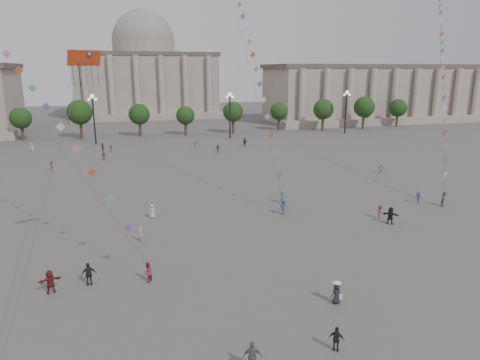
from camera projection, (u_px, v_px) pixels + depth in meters
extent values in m
plane|color=#4F4C4A|center=(269.00, 291.00, 31.31)|extent=(360.00, 360.00, 0.00)
cube|color=gray|center=(391.00, 94.00, 137.45)|extent=(80.00, 22.00, 16.00)
cube|color=brown|center=(393.00, 66.00, 135.29)|extent=(81.60, 22.44, 1.20)
cube|color=gray|center=(415.00, 120.00, 127.09)|extent=(84.00, 4.00, 2.00)
cube|color=gray|center=(146.00, 86.00, 149.95)|extent=(46.00, 30.00, 20.00)
cube|color=brown|center=(144.00, 55.00, 147.28)|extent=(46.92, 30.60, 1.20)
cube|color=gray|center=(151.00, 117.00, 136.36)|extent=(48.30, 4.00, 2.00)
cylinder|color=gray|center=(144.00, 49.00, 146.81)|extent=(21.00, 21.00, 5.00)
sphere|color=gray|center=(144.00, 41.00, 146.18)|extent=(21.00, 21.00, 21.00)
cylinder|color=#38271C|center=(27.00, 134.00, 95.71)|extent=(0.70, 0.70, 3.52)
sphere|color=black|center=(25.00, 117.00, 94.79)|extent=(5.12, 5.12, 5.12)
cylinder|color=#38271C|center=(83.00, 132.00, 98.85)|extent=(0.70, 0.70, 3.52)
sphere|color=black|center=(82.00, 116.00, 97.92)|extent=(5.12, 5.12, 5.12)
cylinder|color=#38271C|center=(137.00, 130.00, 101.99)|extent=(0.70, 0.70, 3.52)
sphere|color=black|center=(136.00, 114.00, 101.06)|extent=(5.12, 5.12, 5.12)
cylinder|color=#38271C|center=(187.00, 128.00, 105.13)|extent=(0.70, 0.70, 3.52)
sphere|color=black|center=(186.00, 113.00, 104.20)|extent=(5.12, 5.12, 5.12)
cylinder|color=#38271C|center=(234.00, 126.00, 108.26)|extent=(0.70, 0.70, 3.52)
sphere|color=black|center=(234.00, 112.00, 107.34)|extent=(5.12, 5.12, 5.12)
cylinder|color=#38271C|center=(278.00, 125.00, 111.40)|extent=(0.70, 0.70, 3.52)
sphere|color=black|center=(278.00, 110.00, 110.48)|extent=(5.12, 5.12, 5.12)
cylinder|color=#38271C|center=(320.00, 123.00, 114.54)|extent=(0.70, 0.70, 3.52)
sphere|color=black|center=(321.00, 109.00, 113.62)|extent=(5.12, 5.12, 5.12)
cylinder|color=#38271C|center=(360.00, 122.00, 117.68)|extent=(0.70, 0.70, 3.52)
sphere|color=black|center=(361.00, 108.00, 116.75)|extent=(5.12, 5.12, 5.12)
cylinder|color=#38271C|center=(397.00, 120.00, 120.82)|extent=(0.70, 0.70, 3.52)
sphere|color=black|center=(399.00, 107.00, 119.89)|extent=(5.12, 5.12, 5.12)
cylinder|color=#262628|center=(94.00, 121.00, 91.36)|extent=(0.36, 0.36, 10.00)
sphere|color=#FFE5B2|center=(92.00, 96.00, 90.06)|extent=(0.90, 0.90, 0.90)
sphere|color=#FFE5B2|center=(89.00, 99.00, 90.02)|extent=(0.60, 0.60, 0.60)
sphere|color=#FFE5B2|center=(96.00, 99.00, 90.39)|extent=(0.60, 0.60, 0.60)
cylinder|color=#262628|center=(230.00, 117.00, 99.21)|extent=(0.36, 0.36, 10.00)
sphere|color=#FFE5B2|center=(230.00, 94.00, 97.90)|extent=(0.90, 0.90, 0.90)
sphere|color=#FFE5B2|center=(227.00, 97.00, 97.87)|extent=(0.60, 0.60, 0.60)
sphere|color=#FFE5B2|center=(233.00, 97.00, 98.24)|extent=(0.60, 0.60, 0.60)
cylinder|color=#262628|center=(346.00, 113.00, 107.06)|extent=(0.36, 0.36, 10.00)
sphere|color=#FFE5B2|center=(347.00, 92.00, 105.75)|extent=(0.90, 0.90, 0.90)
sphere|color=#FFE5B2|center=(344.00, 95.00, 105.72)|extent=(0.60, 0.60, 0.60)
sphere|color=#FFE5B2|center=(349.00, 95.00, 106.08)|extent=(0.60, 0.60, 0.60)
imported|color=#354D77|center=(218.00, 148.00, 83.12)|extent=(1.05, 0.66, 1.67)
imported|color=black|center=(390.00, 216.00, 44.64)|extent=(1.68, 1.51, 1.85)
imported|color=#B2B3AE|center=(196.00, 143.00, 88.06)|extent=(1.74, 1.40, 1.85)
imported|color=slate|center=(282.00, 197.00, 51.72)|extent=(1.07, 0.68, 1.58)
imported|color=#BBBBB6|center=(381.00, 168.00, 66.62)|extent=(1.44, 1.02, 1.50)
imported|color=maroon|center=(380.00, 212.00, 46.40)|extent=(1.06, 1.08, 1.49)
imported|color=black|center=(245.00, 142.00, 90.50)|extent=(1.56, 1.13, 1.63)
imported|color=silver|center=(32.00, 148.00, 83.36)|extent=(0.76, 0.77, 1.79)
imported|color=slate|center=(104.00, 155.00, 76.55)|extent=(1.41, 1.25, 1.55)
imported|color=#AFAEAB|center=(141.00, 234.00, 40.12)|extent=(0.63, 0.64, 1.49)
imported|color=#383E7E|center=(418.00, 198.00, 51.53)|extent=(1.06, 1.08, 1.49)
imported|color=slate|center=(111.00, 148.00, 83.56)|extent=(0.95, 0.43, 1.59)
imported|color=maroon|center=(52.00, 166.00, 68.32)|extent=(0.64, 1.03, 1.54)
imported|color=maroon|center=(102.00, 147.00, 84.50)|extent=(0.96, 1.00, 1.63)
imported|color=beige|center=(152.00, 211.00, 46.45)|extent=(0.84, 0.62, 1.57)
imported|color=black|center=(337.00, 339.00, 24.46)|extent=(0.93, 0.86, 1.53)
imported|color=maroon|center=(50.00, 282.00, 30.85)|extent=(1.71, 0.93, 1.76)
imported|color=slate|center=(253.00, 356.00, 22.82)|extent=(1.11, 0.72, 1.75)
imported|color=black|center=(89.00, 274.00, 31.94)|extent=(1.09, 0.52, 1.81)
imported|color=maroon|center=(148.00, 272.00, 32.41)|extent=(0.95, 0.99, 1.62)
imported|color=navy|center=(283.00, 207.00, 47.56)|extent=(1.27, 0.89, 1.79)
imported|color=slate|center=(444.00, 199.00, 50.48)|extent=(1.09, 1.00, 1.80)
imported|color=black|center=(336.00, 294.00, 29.47)|extent=(0.77, 0.56, 1.47)
cone|color=white|center=(337.00, 282.00, 29.25)|extent=(0.52, 0.52, 0.14)
cylinder|color=white|center=(337.00, 283.00, 29.27)|extent=(0.60, 0.60, 0.02)
cube|color=white|center=(341.00, 297.00, 29.45)|extent=(0.22, 0.10, 0.35)
cube|color=#C03814|center=(84.00, 58.00, 28.64)|extent=(2.23, 1.31, 1.02)
cube|color=#1B9825|center=(78.00, 54.00, 28.45)|extent=(0.40, 0.31, 0.34)
cube|color=#1D35A2|center=(89.00, 54.00, 28.63)|extent=(0.40, 0.31, 0.34)
sphere|color=gold|center=(78.00, 54.00, 28.41)|extent=(0.20, 0.20, 0.20)
sphere|color=gold|center=(89.00, 54.00, 28.60)|extent=(0.20, 0.20, 0.20)
cylinder|color=#3F3F3F|center=(46.00, 198.00, 23.03)|extent=(0.02, 0.02, 21.45)
cube|color=#784D9B|center=(128.00, 228.00, 32.93)|extent=(0.76, 0.25, 0.76)
cube|color=#55B960|center=(109.00, 198.00, 33.74)|extent=(0.76, 0.25, 0.76)
cube|color=#B94C2B|center=(92.00, 172.00, 34.58)|extent=(0.76, 0.25, 0.76)
cube|color=pink|center=(76.00, 149.00, 35.45)|extent=(0.76, 0.25, 0.76)
cube|color=silver|center=(61.00, 127.00, 36.33)|extent=(0.76, 0.25, 0.76)
cube|color=#784D9B|center=(46.00, 107.00, 37.23)|extent=(0.76, 0.25, 0.76)
cube|color=#55B960|center=(32.00, 88.00, 38.14)|extent=(0.76, 0.25, 0.76)
cube|color=#B94C2B|center=(19.00, 70.00, 39.05)|extent=(0.76, 0.25, 0.76)
cube|color=pink|center=(6.00, 54.00, 39.97)|extent=(0.76, 0.25, 0.76)
cube|color=#784D9B|center=(279.00, 175.00, 47.95)|extent=(0.76, 0.25, 0.76)
cube|color=#55B960|center=(275.00, 154.00, 48.61)|extent=(0.76, 0.25, 0.76)
cube|color=#B94C2B|center=(271.00, 135.00, 49.33)|extent=(0.76, 0.25, 0.76)
cube|color=pink|center=(267.00, 117.00, 50.06)|extent=(0.76, 0.25, 0.76)
cube|color=silver|center=(264.00, 100.00, 50.81)|extent=(0.76, 0.25, 0.76)
cube|color=#784D9B|center=(260.00, 84.00, 51.58)|extent=(0.76, 0.25, 0.76)
cube|color=#55B960|center=(256.00, 69.00, 52.36)|extent=(0.76, 0.25, 0.76)
cube|color=#B94C2B|center=(253.00, 55.00, 53.15)|extent=(0.76, 0.25, 0.76)
cube|color=pink|center=(249.00, 41.00, 53.95)|extent=(0.76, 0.25, 0.76)
cube|color=silver|center=(246.00, 28.00, 54.75)|extent=(0.76, 0.25, 0.76)
cube|color=#784D9B|center=(243.00, 16.00, 55.56)|extent=(0.76, 0.25, 0.76)
cube|color=#55B960|center=(240.00, 4.00, 56.37)|extent=(0.76, 0.25, 0.76)
cylinder|color=#3F3F3F|center=(441.00, 55.00, 62.02)|extent=(0.02, 0.02, 47.12)
cube|color=silver|center=(445.00, 175.00, 51.03)|extent=(0.76, 0.25, 0.76)
cube|color=#784D9B|center=(445.00, 159.00, 51.83)|extent=(0.76, 0.25, 0.76)
cube|color=#55B960|center=(445.00, 145.00, 52.66)|extent=(0.76, 0.25, 0.76)
cube|color=#B94C2B|center=(445.00, 132.00, 53.52)|extent=(0.76, 0.25, 0.76)
cube|color=pink|center=(445.00, 120.00, 54.38)|extent=(0.76, 0.25, 0.76)
cube|color=silver|center=(444.00, 108.00, 55.26)|extent=(0.76, 0.25, 0.76)
cube|color=#784D9B|center=(444.00, 97.00, 56.14)|extent=(0.76, 0.25, 0.76)
cube|color=#55B960|center=(444.00, 87.00, 57.03)|extent=(0.76, 0.25, 0.76)
cube|color=#B94C2B|center=(443.00, 77.00, 57.93)|extent=(0.76, 0.25, 0.76)
cube|color=pink|center=(443.00, 68.00, 58.83)|extent=(0.76, 0.25, 0.76)
cube|color=silver|center=(443.00, 59.00, 59.74)|extent=(0.76, 0.25, 0.76)
cube|color=#784D9B|center=(442.00, 50.00, 60.65)|extent=(0.76, 0.25, 0.76)
cube|color=#55B960|center=(442.00, 42.00, 61.57)|extent=(0.76, 0.25, 0.76)
cube|color=#B94C2B|center=(442.00, 34.00, 62.49)|extent=(0.76, 0.25, 0.76)
cube|color=pink|center=(441.00, 27.00, 63.41)|extent=(0.76, 0.25, 0.76)
cube|color=silver|center=(441.00, 19.00, 64.33)|extent=(0.76, 0.25, 0.76)
cube|color=#784D9B|center=(441.00, 12.00, 65.26)|extent=(0.76, 0.25, 0.76)
cube|color=#55B960|center=(440.00, 6.00, 66.19)|extent=(0.76, 0.25, 0.76)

